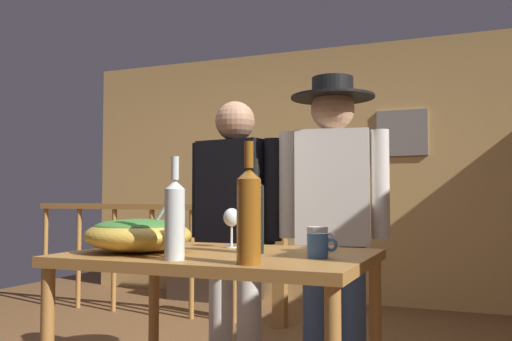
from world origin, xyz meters
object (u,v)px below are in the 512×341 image
Objects in this scene: stair_railing at (191,246)px; tv_console at (216,274)px; mug_white at (318,239)px; wine_glass at (232,219)px; mug_blue at (318,246)px; serving_table at (221,276)px; wine_bottle_clear at (175,218)px; framed_picture at (402,133)px; salad_bowl at (138,233)px; wine_bottle_amber at (249,214)px; wine_bottle_dark at (254,214)px; flat_screen_tv at (214,225)px; person_standing_left at (235,221)px; person_standing_right at (333,210)px.

stair_railing reaches higher than tv_console.
mug_white reaches higher than tv_console.
wine_glass is 0.53m from mug_blue.
mug_blue reaches higher than serving_table.
wine_bottle_clear reaches higher than stair_railing.
framed_picture is 3.56m from salad_bowl.
wine_bottle_dark is at bearing 109.47° from wine_bottle_amber.
flat_screen_tv is 1.48× the size of wine_bottle_dark.
salad_bowl is 1.17× the size of wine_bottle_clear.
wine_bottle_amber reaches higher than mug_white.
wine_bottle_dark is 0.92× the size of wine_bottle_amber.
stair_railing is 2.63m from mug_white.
wine_bottle_dark is 3.06× the size of mug_white.
framed_picture is 0.30× the size of person_standing_left.
wine_bottle_amber is at bearing -90.58° from framed_picture.
mug_blue is 0.07× the size of person_standing_left.
framed_picture is 3.46m from mug_blue.
framed_picture is 1.12× the size of salad_bowl.
salad_bowl is (1.22, -3.11, 0.14)m from flat_screen_tv.
person_standing_right is (1.61, -1.45, 0.36)m from stair_railing.
mug_white is (0.06, -3.16, -0.77)m from framed_picture.
wine_bottle_dark is (-0.15, -3.30, -0.67)m from framed_picture.
person_standing_left reaches higher than wine_bottle_dark.
wine_bottle_dark reaches higher than wine_glass.
wine_bottle_dark reaches higher than wine_bottle_clear.
wine_bottle_clear is at bearing -62.10° from stair_railing.
person_standing_right is at bearing 73.44° from wine_bottle_clear.
flat_screen_tv is 1.36× the size of wine_bottle_amber.
person_standing_left is (1.26, -2.28, 0.16)m from flat_screen_tv.
wine_bottle_clear is (1.50, -3.30, 0.22)m from flat_screen_tv.
flat_screen_tv is at bearing -169.96° from framed_picture.
mug_blue is 0.92× the size of mug_white.
wine_glass is at bearing 122.66° from person_standing_left.
wine_bottle_amber is (1.78, -3.34, 0.73)m from tv_console.
salad_bowl is 0.72m from mug_blue.
tv_console is at bearing 111.24° from salad_bowl.
person_standing_left is (-0.61, 0.56, 0.04)m from mug_white.
flat_screen_tv is at bearing 117.05° from serving_table.
salad_bowl reaches higher than mug_white.
wine_bottle_clear reaches higher than serving_table.
stair_railing is (-1.62, -1.15, -1.03)m from framed_picture.
framed_picture reaches higher than wine_bottle_dark.
salad_bowl is 0.35m from wine_bottle_clear.
person_standing_right reaches higher than serving_table.
wine_glass is 0.47× the size of wine_bottle_clear.
wine_bottle_clear reaches higher than flat_screen_tv.
serving_table is (1.34, -2.17, 0.11)m from stair_railing.
person_standing_right reaches higher than wine_glass.
serving_table is 0.30m from wine_glass.
mug_white is (0.38, 0.46, -0.10)m from wine_bottle_clear.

